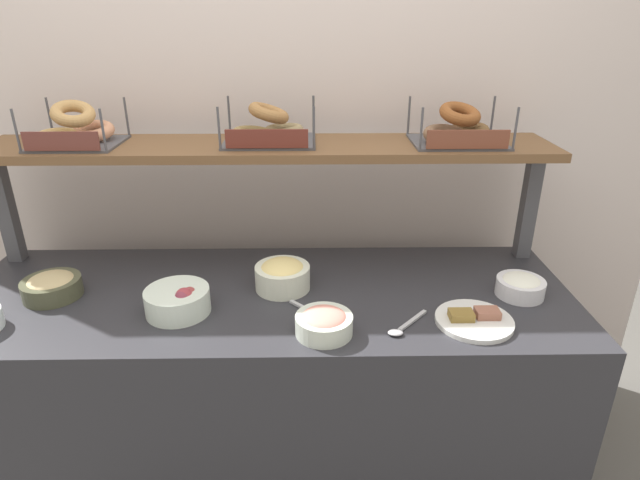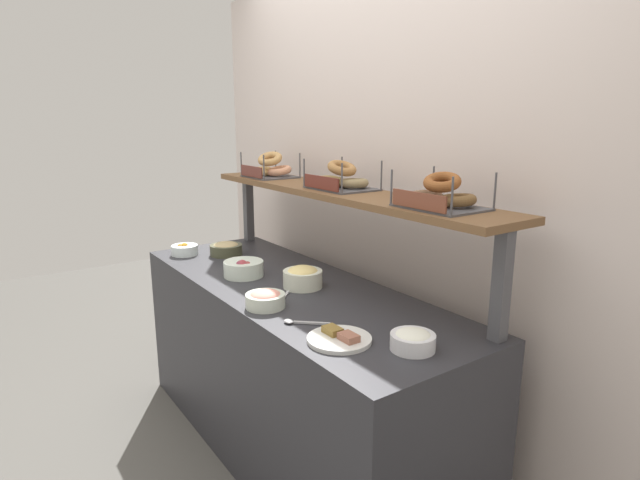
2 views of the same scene
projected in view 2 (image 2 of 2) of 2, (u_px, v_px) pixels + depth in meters
The scene contains 18 objects.
ground_plane at pixel (293, 446), 2.62m from camera, with size 8.00×8.00×0.00m, color #595651.
back_wall at pixel (382, 201), 2.65m from camera, with size 3.20×0.06×2.40m, color silver.
deli_counter at pixel (292, 369), 2.52m from camera, with size 2.00×0.70×0.85m, color #2D2D33.
shelf_riser_left at pixel (248, 209), 3.28m from camera, with size 0.05×0.05×0.40m, color #4C4C51.
shelf_riser_right at pixel (501, 286), 1.78m from camera, with size 0.05×0.05×0.40m, color #4C4C51.
upper_shelf at pixel (338, 192), 2.48m from camera, with size 1.96×0.32×0.03m, color brown.
bowl_lox_spread at pixel (265, 299), 2.14m from camera, with size 0.16×0.16×0.07m.
bowl_beet_salad at pixel (244, 268), 2.55m from camera, with size 0.20×0.20×0.09m.
bowl_cream_cheese at pixel (413, 340), 1.75m from camera, with size 0.15×0.15×0.07m.
bowl_hummus at pixel (226, 248), 2.96m from camera, with size 0.18×0.18×0.08m.
bowl_fruit_salad at pixel (185, 250), 2.96m from camera, with size 0.15×0.15×0.07m.
bowl_egg_salad at pixel (303, 277), 2.39m from camera, with size 0.18×0.18×0.10m.
serving_plate_white at pixel (339, 338), 1.81m from camera, with size 0.23×0.23×0.04m.
serving_spoon_near_plate at pixel (282, 300), 2.21m from camera, with size 0.14×0.13×0.01m.
serving_spoon_by_edge at pixel (299, 322), 1.97m from camera, with size 0.13×0.14×0.01m.
bagel_basket_sesame at pixel (270, 169), 2.97m from camera, with size 0.29×0.25×0.15m.
bagel_basket_everything at pixel (341, 180), 2.47m from camera, with size 0.31×0.26×0.14m.
bagel_basket_cinnamon_raisin at pixel (440, 196), 1.94m from camera, with size 0.31×0.25×0.14m.
Camera 2 is at (1.97, -1.21, 1.61)m, focal length 29.19 mm.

